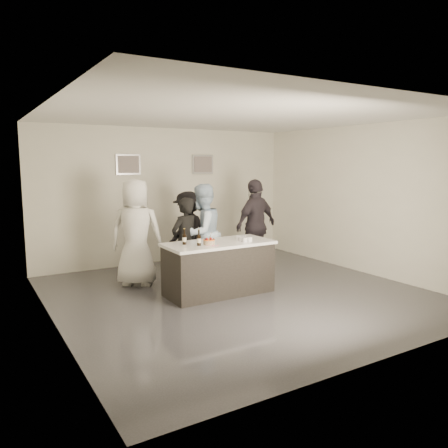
# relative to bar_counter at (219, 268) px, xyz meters

# --- Properties ---
(floor) EXTENTS (6.00, 6.00, 0.00)m
(floor) POSITION_rel_bar_counter_xyz_m (0.30, -0.18, -0.45)
(floor) COLOR #3D3D42
(floor) RESTS_ON ground
(ceiling) EXTENTS (6.00, 6.00, 0.00)m
(ceiling) POSITION_rel_bar_counter_xyz_m (0.30, -0.18, 2.55)
(ceiling) COLOR white
(wall_back) EXTENTS (6.00, 0.04, 3.00)m
(wall_back) POSITION_rel_bar_counter_xyz_m (0.30, 2.82, 1.05)
(wall_back) COLOR silver
(wall_back) RESTS_ON ground
(wall_front) EXTENTS (6.00, 0.04, 3.00)m
(wall_front) POSITION_rel_bar_counter_xyz_m (0.30, -3.18, 1.05)
(wall_front) COLOR silver
(wall_front) RESTS_ON ground
(wall_left) EXTENTS (0.04, 6.00, 3.00)m
(wall_left) POSITION_rel_bar_counter_xyz_m (-2.70, -0.18, 1.05)
(wall_left) COLOR silver
(wall_left) RESTS_ON ground
(wall_right) EXTENTS (0.04, 6.00, 3.00)m
(wall_right) POSITION_rel_bar_counter_xyz_m (3.30, -0.18, 1.05)
(wall_right) COLOR silver
(wall_right) RESTS_ON ground
(picture_left) EXTENTS (0.54, 0.04, 0.44)m
(picture_left) POSITION_rel_bar_counter_xyz_m (-0.60, 2.79, 1.75)
(picture_left) COLOR #B2B2B7
(picture_left) RESTS_ON wall_back
(picture_right) EXTENTS (0.54, 0.04, 0.44)m
(picture_right) POSITION_rel_bar_counter_xyz_m (1.20, 2.79, 1.75)
(picture_right) COLOR #B2B2B7
(picture_right) RESTS_ON wall_back
(bar_counter) EXTENTS (1.86, 0.86, 0.90)m
(bar_counter) POSITION_rel_bar_counter_xyz_m (0.00, 0.00, 0.00)
(bar_counter) COLOR white
(bar_counter) RESTS_ON ground
(cake) EXTENTS (0.20, 0.20, 0.07)m
(cake) POSITION_rel_bar_counter_xyz_m (-0.24, -0.10, 0.49)
(cake) COLOR orange
(cake) RESTS_ON bar_counter
(beer_bottle_a) EXTENTS (0.07, 0.07, 0.26)m
(beer_bottle_a) POSITION_rel_bar_counter_xyz_m (-0.60, 0.10, 0.58)
(beer_bottle_a) COLOR black
(beer_bottle_a) RESTS_ON bar_counter
(beer_bottle_b) EXTENTS (0.07, 0.07, 0.26)m
(beer_bottle_b) POSITION_rel_bar_counter_xyz_m (-0.44, -0.12, 0.58)
(beer_bottle_b) COLOR black
(beer_bottle_b) RESTS_ON bar_counter
(tumbler_cluster) EXTENTS (0.19, 0.30, 0.08)m
(tumbler_cluster) POSITION_rel_bar_counter_xyz_m (0.44, -0.12, 0.49)
(tumbler_cluster) COLOR gold
(tumbler_cluster) RESTS_ON bar_counter
(candles) EXTENTS (0.24, 0.08, 0.01)m
(candles) POSITION_rel_bar_counter_xyz_m (-0.25, -0.26, 0.45)
(candles) COLOR pink
(candles) RESTS_ON bar_counter
(person_main_black) EXTENTS (0.68, 0.55, 1.62)m
(person_main_black) POSITION_rel_bar_counter_xyz_m (-0.29, 0.72, 0.36)
(person_main_black) COLOR black
(person_main_black) RESTS_ON ground
(person_main_blue) EXTENTS (1.09, 0.98, 1.85)m
(person_main_blue) POSITION_rel_bar_counter_xyz_m (0.14, 0.85, 0.47)
(person_main_blue) COLOR silver
(person_main_blue) RESTS_ON ground
(person_guest_left) EXTENTS (1.14, 1.06, 1.96)m
(person_guest_left) POSITION_rel_bar_counter_xyz_m (-1.01, 1.24, 0.53)
(person_guest_left) COLOR white
(person_guest_left) RESTS_ON ground
(person_guest_right) EXTENTS (1.20, 0.73, 1.91)m
(person_guest_right) POSITION_rel_bar_counter_xyz_m (1.49, 1.02, 0.50)
(person_guest_right) COLOR #312B33
(person_guest_right) RESTS_ON ground
(person_guest_back) EXTENTS (1.22, 0.97, 1.65)m
(person_guest_back) POSITION_rel_bar_counter_xyz_m (0.29, 1.75, 0.38)
(person_guest_back) COLOR black
(person_guest_back) RESTS_ON ground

